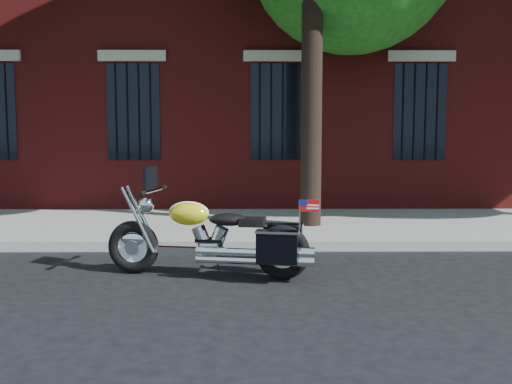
{
  "coord_description": "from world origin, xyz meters",
  "views": [
    {
      "loc": [
        -0.54,
        -6.97,
        1.7
      ],
      "look_at": [
        -0.47,
        0.8,
        0.94
      ],
      "focal_mm": 40.0,
      "sensor_mm": 36.0,
      "label": 1
    }
  ],
  "objects": [
    {
      "name": "curb",
      "position": [
        0.0,
        1.38,
        0.07
      ],
      "size": [
        40.0,
        0.16,
        0.15
      ],
      "primitive_type": "cube",
      "color": "gray",
      "rests_on": "ground"
    },
    {
      "name": "ground",
      "position": [
        0.0,
        0.0,
        0.0
      ],
      "size": [
        120.0,
        120.0,
        0.0
      ],
      "primitive_type": "plane",
      "color": "black",
      "rests_on": "ground"
    },
    {
      "name": "motorcycle",
      "position": [
        -0.95,
        -0.2,
        0.45
      ],
      "size": [
        2.55,
        1.05,
        1.33
      ],
      "rotation": [
        0.0,
        0.0,
        -0.18
      ],
      "color": "black",
      "rests_on": "ground"
    },
    {
      "name": "sidewalk",
      "position": [
        0.0,
        3.26,
        0.07
      ],
      "size": [
        40.0,
        3.6,
        0.15
      ],
      "primitive_type": "cube",
      "color": "gray",
      "rests_on": "ground"
    }
  ]
}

